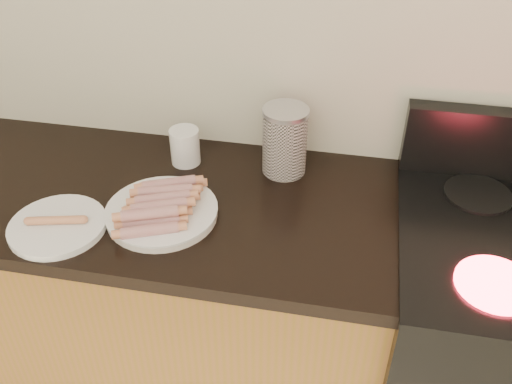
% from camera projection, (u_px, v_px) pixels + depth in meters
% --- Properties ---
extents(wall_back, '(4.00, 0.04, 2.60)m').
position_uv_depth(wall_back, '(268.00, 20.00, 1.53)').
color(wall_back, silver).
rests_on(wall_back, ground).
extents(cabinet_base, '(2.20, 0.59, 0.86)m').
position_uv_depth(cabinet_base, '(44.00, 291.00, 1.91)').
color(cabinet_base, brown).
rests_on(cabinet_base, floor).
extents(counter_slab, '(2.20, 0.62, 0.04)m').
position_uv_depth(counter_slab, '(9.00, 183.00, 1.64)').
color(counter_slab, black).
rests_on(counter_slab, cabinet_base).
extents(stove, '(0.76, 0.65, 0.91)m').
position_uv_depth(stove, '(508.00, 361.00, 1.66)').
color(stove, black).
rests_on(stove, floor).
extents(burner_near_left, '(0.18, 0.18, 0.01)m').
position_uv_depth(burner_near_left, '(495.00, 284.00, 1.28)').
color(burner_near_left, '#FF1E2D').
rests_on(burner_near_left, stove).
extents(burner_far_left, '(0.18, 0.18, 0.01)m').
position_uv_depth(burner_far_left, '(478.00, 194.00, 1.54)').
color(burner_far_left, black).
rests_on(burner_far_left, stove).
extents(main_plate, '(0.32, 0.32, 0.02)m').
position_uv_depth(main_plate, '(162.00, 213.00, 1.49)').
color(main_plate, white).
rests_on(main_plate, counter_slab).
extents(side_plate, '(0.28, 0.28, 0.02)m').
position_uv_depth(side_plate, '(58.00, 226.00, 1.45)').
color(side_plate, white).
rests_on(side_plate, counter_slab).
extents(hotdog_pile, '(0.14, 0.27, 0.06)m').
position_uv_depth(hotdog_pile, '(161.00, 203.00, 1.47)').
color(hotdog_pile, maroon).
rests_on(hotdog_pile, main_plate).
extents(plain_sausages, '(0.14, 0.05, 0.02)m').
position_uv_depth(plain_sausages, '(56.00, 220.00, 1.44)').
color(plain_sausages, '#C37152').
rests_on(plain_sausages, side_plate).
extents(canister, '(0.13, 0.13, 0.20)m').
position_uv_depth(canister, '(285.00, 141.00, 1.60)').
color(canister, white).
rests_on(canister, counter_slab).
extents(mug, '(0.11, 0.11, 0.11)m').
position_uv_depth(mug, '(185.00, 146.00, 1.67)').
color(mug, white).
rests_on(mug, counter_slab).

